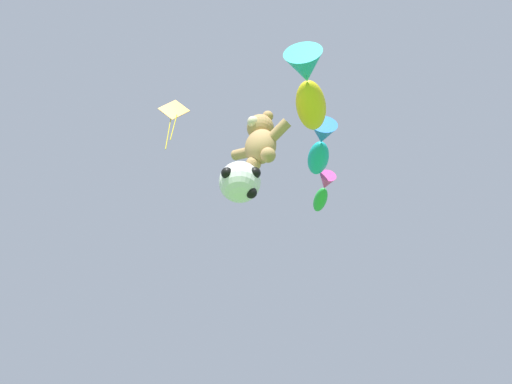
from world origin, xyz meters
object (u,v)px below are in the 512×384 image
object	(u,v)px
diamond_kite	(173,113)
fish_kite_emerald	(323,191)
fish_kite_goldfin	(308,87)
fish_kite_teal	(320,146)
teddy_bear_kite	(260,140)
soccer_ball_kite	(240,182)

from	to	relation	value
diamond_kite	fish_kite_emerald	bearing A→B (deg)	50.07
fish_kite_goldfin	fish_kite_teal	xyz separation A→B (m)	(-1.17, 2.33, 0.66)
teddy_bear_kite	diamond_kite	distance (m)	5.62
fish_kite_goldfin	fish_kite_emerald	world-z (taller)	fish_kite_emerald
fish_kite_goldfin	diamond_kite	xyz separation A→B (m)	(-5.38, -0.01, 3.40)
fish_kite_goldfin	diamond_kite	bearing A→B (deg)	-179.89
teddy_bear_kite	soccer_ball_kite	bearing A→B (deg)	-161.25
fish_kite_goldfin	diamond_kite	size ratio (longest dim) A/B	1.02
teddy_bear_kite	fish_kite_emerald	xyz separation A→B (m)	(-0.48, 3.79, 1.38)
fish_kite_emerald	soccer_ball_kite	bearing A→B (deg)	-90.38
fish_kite_emerald	diamond_kite	distance (m)	5.79
teddy_bear_kite	soccer_ball_kite	distance (m)	1.47
fish_kite_emerald	diamond_kite	xyz separation A→B (m)	(-3.25, -3.88, 2.83)
fish_kite_goldfin	fish_kite_emerald	xyz separation A→B (m)	(-2.14, 3.87, 0.58)
teddy_bear_kite	fish_kite_emerald	bearing A→B (deg)	97.25
fish_kite_emerald	teddy_bear_kite	bearing A→B (deg)	-82.75
teddy_bear_kite	fish_kite_emerald	size ratio (longest dim) A/B	1.27
soccer_ball_kite	fish_kite_goldfin	world-z (taller)	fish_kite_goldfin
soccer_ball_kite	fish_kite_teal	bearing A→B (deg)	67.61
fish_kite_teal	diamond_kite	xyz separation A→B (m)	(-4.21, -2.34, 2.75)
teddy_bear_kite	fish_kite_goldfin	size ratio (longest dim) A/B	0.75
soccer_ball_kite	fish_kite_goldfin	bearing A→B (deg)	2.42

